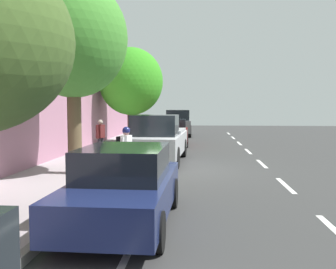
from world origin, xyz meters
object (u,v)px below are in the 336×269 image
object	(u,v)px
parked_pickup_silver_mid	(158,140)
bicycle_at_curb	(130,168)
street_tree_near_cyclist	(131,82)
pedestrian_on_phone	(101,136)
cyclist_with_backpack	(125,147)
parked_suv_grey_nearest	(178,123)
street_tree_mid_block	(73,39)
parked_sedan_dark_blue_far	(124,186)
parked_sedan_red_second	(172,132)

from	to	relation	value
parked_pickup_silver_mid	bicycle_at_curb	size ratio (longest dim) A/B	3.15
parked_pickup_silver_mid	street_tree_near_cyclist	world-z (taller)	street_tree_near_cyclist
pedestrian_on_phone	cyclist_with_backpack	bearing A→B (deg)	114.80
parked_suv_grey_nearest	street_tree_mid_block	distance (m)	17.96
parked_sedan_dark_blue_far	street_tree_mid_block	distance (m)	6.38
parked_sedan_red_second	cyclist_with_backpack	xyz separation A→B (m)	(0.84, 10.33, 0.24)
cyclist_with_backpack	street_tree_near_cyclist	world-z (taller)	street_tree_near_cyclist
parked_suv_grey_nearest	pedestrian_on_phone	distance (m)	13.57
parked_sedan_red_second	parked_pickup_silver_mid	world-z (taller)	parked_pickup_silver_mid
parked_pickup_silver_mid	parked_sedan_dark_blue_far	size ratio (longest dim) A/B	1.21
street_tree_near_cyclist	street_tree_mid_block	xyz separation A→B (m)	(0.00, 10.45, 0.67)
parked_pickup_silver_mid	street_tree_near_cyclist	xyz separation A→B (m)	(2.26, -6.73, 2.79)
parked_sedan_red_second	parked_pickup_silver_mid	distance (m)	6.89
street_tree_near_cyclist	bicycle_at_curb	bearing A→B (deg)	99.57
street_tree_near_cyclist	street_tree_mid_block	distance (m)	10.47
parked_sedan_red_second	cyclist_with_backpack	world-z (taller)	cyclist_with_backpack
parked_sedan_red_second	bicycle_at_curb	size ratio (longest dim) A/B	2.59
parked_pickup_silver_mid	bicycle_at_curb	bearing A→B (deg)	83.09
parked_sedan_red_second	street_tree_near_cyclist	world-z (taller)	street_tree_near_cyclist
parked_sedan_dark_blue_far	cyclist_with_backpack	size ratio (longest dim) A/B	2.71
parked_pickup_silver_mid	parked_sedan_red_second	bearing A→B (deg)	-91.17
bicycle_at_curb	cyclist_with_backpack	distance (m)	0.80
pedestrian_on_phone	street_tree_near_cyclist	bearing A→B (deg)	-92.13
street_tree_near_cyclist	parked_sedan_red_second	bearing A→B (deg)	-176.28
parked_suv_grey_nearest	street_tree_mid_block	bearing A→B (deg)	82.14
parked_suv_grey_nearest	bicycle_at_curb	distance (m)	17.68
parked_sedan_dark_blue_far	street_tree_near_cyclist	size ratio (longest dim) A/B	0.81
parked_sedan_dark_blue_far	street_tree_mid_block	xyz separation A→B (m)	(2.47, -4.65, 3.61)
bicycle_at_curb	parked_suv_grey_nearest	bearing A→B (deg)	-92.01
parked_sedan_red_second	parked_sedan_dark_blue_far	world-z (taller)	same
street_tree_near_cyclist	cyclist_with_backpack	bearing A→B (deg)	98.75
parked_sedan_red_second	street_tree_mid_block	bearing A→B (deg)	77.23
parked_sedan_dark_blue_far	bicycle_at_curb	distance (m)	4.53
parked_sedan_red_second	parked_sedan_dark_blue_far	size ratio (longest dim) A/B	1.00
parked_pickup_silver_mid	street_tree_mid_block	world-z (taller)	street_tree_mid_block
parked_suv_grey_nearest	parked_sedan_red_second	size ratio (longest dim) A/B	1.07
bicycle_at_curb	street_tree_mid_block	distance (m)	4.37
parked_suv_grey_nearest	pedestrian_on_phone	size ratio (longest dim) A/B	3.05
parked_sedan_red_second	parked_pickup_silver_mid	size ratio (longest dim) A/B	0.82
bicycle_at_curb	pedestrian_on_phone	distance (m)	4.85
street_tree_near_cyclist	street_tree_mid_block	world-z (taller)	street_tree_mid_block
bicycle_at_curb	pedestrian_on_phone	size ratio (longest dim) A/B	1.10
bicycle_at_curb	pedestrian_on_phone	xyz separation A→B (m)	(2.03, -4.35, 0.66)
street_tree_mid_block	pedestrian_on_phone	distance (m)	5.34
street_tree_near_cyclist	parked_suv_grey_nearest	bearing A→B (deg)	-108.94
parked_suv_grey_nearest	parked_pickup_silver_mid	xyz separation A→B (m)	(0.15, 13.76, -0.13)
parked_suv_grey_nearest	parked_sedan_dark_blue_far	distance (m)	22.13
parked_sedan_dark_blue_far	parked_pickup_silver_mid	bearing A→B (deg)	-88.59
cyclist_with_backpack	street_tree_mid_block	world-z (taller)	street_tree_mid_block
cyclist_with_backpack	street_tree_near_cyclist	size ratio (longest dim) A/B	0.30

